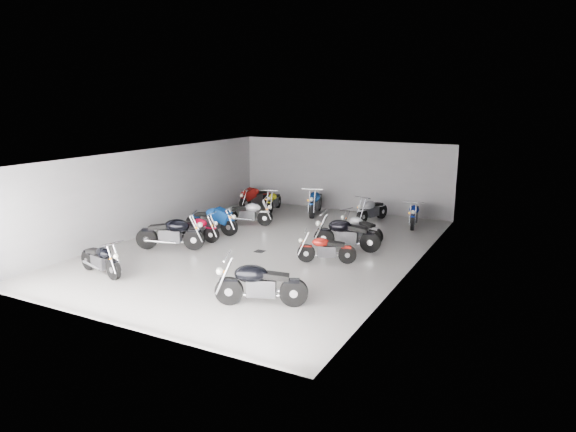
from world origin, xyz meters
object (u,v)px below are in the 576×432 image
(motorcycle_left_d, at_px, (195,229))
(motorcycle_left_f, at_px, (248,213))
(motorcycle_right_e, at_px, (346,234))
(motorcycle_right_f, at_px, (360,228))
(motorcycle_back_f, at_px, (414,214))
(motorcycle_back_e, at_px, (372,210))
(motorcycle_back_a, at_px, (256,197))
(motorcycle_left_e, at_px, (212,220))
(motorcycle_right_d, at_px, (326,249))
(motorcycle_left_a, at_px, (101,259))
(motorcycle_back_b, at_px, (274,201))
(motorcycle_right_a, at_px, (260,284))
(motorcycle_back_c, at_px, (315,202))
(drain_grate, at_px, (260,251))
(motorcycle_left_c, at_px, (171,233))

(motorcycle_left_d, xyz_separation_m, motorcycle_left_f, (0.42, 2.92, 0.03))
(motorcycle_right_e, bearing_deg, motorcycle_right_f, -8.36)
(motorcycle_left_d, bearing_deg, motorcycle_left_f, 164.25)
(motorcycle_right_e, bearing_deg, motorcycle_back_f, -24.23)
(motorcycle_right_e, distance_m, motorcycle_back_f, 4.54)
(motorcycle_back_e, bearing_deg, motorcycle_back_a, 14.09)
(motorcycle_right_f, bearing_deg, motorcycle_left_f, 108.27)
(motorcycle_left_d, distance_m, motorcycle_left_e, 1.11)
(motorcycle_right_d, distance_m, motorcycle_back_e, 6.01)
(motorcycle_left_a, xyz_separation_m, motorcycle_right_f, (5.40, 7.08, -0.01))
(motorcycle_back_b, bearing_deg, motorcycle_back_e, 168.03)
(motorcycle_left_e, distance_m, motorcycle_right_a, 7.27)
(motorcycle_back_b, bearing_deg, motorcycle_back_a, -28.78)
(motorcycle_left_d, height_order, motorcycle_back_b, motorcycle_back_b)
(motorcycle_left_d, bearing_deg, motorcycle_back_c, 153.58)
(motorcycle_right_d, bearing_deg, drain_grate, 67.57)
(motorcycle_left_e, relative_size, motorcycle_back_b, 1.13)
(motorcycle_right_a, height_order, motorcycle_right_f, motorcycle_right_a)
(motorcycle_left_e, distance_m, motorcycle_back_b, 4.64)
(motorcycle_right_f, bearing_deg, motorcycle_right_a, -162.37)
(motorcycle_left_d, height_order, motorcycle_back_f, motorcycle_back_f)
(motorcycle_left_f, xyz_separation_m, motorcycle_right_e, (4.81, -1.44, 0.05))
(motorcycle_left_a, xyz_separation_m, motorcycle_right_d, (5.36, 4.09, -0.03))
(motorcycle_left_d, distance_m, motorcycle_left_f, 2.95)
(motorcycle_left_c, relative_size, motorcycle_back_f, 1.09)
(motorcycle_back_c, bearing_deg, motorcycle_left_f, 47.56)
(drain_grate, distance_m, motorcycle_left_c, 3.08)
(motorcycle_right_d, xyz_separation_m, motorcycle_back_c, (-3.15, 6.07, 0.12))
(motorcycle_left_c, distance_m, motorcycle_right_d, 5.36)
(drain_grate, relative_size, motorcycle_left_f, 0.16)
(motorcycle_right_e, bearing_deg, motorcycle_left_f, 64.66)
(drain_grate, bearing_deg, motorcycle_left_d, 179.00)
(motorcycle_right_f, relative_size, motorcycle_back_c, 0.80)
(motorcycle_right_d, bearing_deg, motorcycle_left_f, 36.68)
(motorcycle_back_f, bearing_deg, motorcycle_right_d, 67.85)
(motorcycle_right_e, bearing_deg, motorcycle_back_e, -1.36)
(motorcycle_right_d, relative_size, motorcycle_back_e, 0.89)
(motorcycle_left_a, distance_m, motorcycle_right_d, 6.74)
(motorcycle_right_e, relative_size, motorcycle_back_c, 0.99)
(motorcycle_left_a, bearing_deg, motorcycle_back_a, -162.06)
(motorcycle_left_a, relative_size, motorcycle_back_a, 0.98)
(motorcycle_right_a, height_order, motorcycle_right_d, motorcycle_right_a)
(motorcycle_left_c, distance_m, motorcycle_right_e, 5.95)
(motorcycle_left_d, xyz_separation_m, motorcycle_back_a, (-1.13, 6.07, 0.02))
(drain_grate, bearing_deg, motorcycle_left_f, 127.83)
(motorcycle_left_e, bearing_deg, motorcycle_back_c, 150.93)
(motorcycle_left_f, distance_m, motorcycle_back_f, 6.70)
(motorcycle_left_c, bearing_deg, motorcycle_back_b, 155.96)
(motorcycle_back_b, xyz_separation_m, motorcycle_back_e, (4.63, 0.12, 0.02))
(motorcycle_right_f, xyz_separation_m, motorcycle_back_f, (1.22, 2.97, 0.03))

